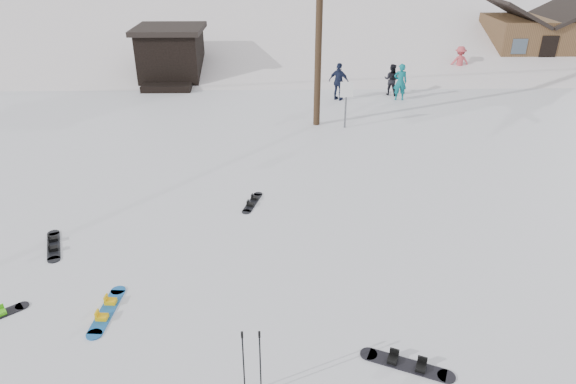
{
  "coord_description": "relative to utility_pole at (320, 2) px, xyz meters",
  "views": [
    {
      "loc": [
        0.46,
        -5.75,
        6.95
      ],
      "look_at": [
        0.68,
        5.18,
        1.4
      ],
      "focal_mm": 32.0,
      "sensor_mm": 36.0,
      "label": 1
    }
  ],
  "objects": [
    {
      "name": "ski_slope",
      "position": [
        -2.0,
        41.0,
        -16.68
      ],
      "size": [
        60.0,
        85.24,
        65.97
      ],
      "primitive_type": "cube",
      "rotation": [
        0.31,
        0.0,
        0.0
      ],
      "color": "white",
      "rests_on": "ground"
    },
    {
      "name": "utility_pole",
      "position": [
        0.0,
        0.0,
        0.0
      ],
      "size": [
        2.0,
        0.26,
        9.0
      ],
      "color": "#3A2819",
      "rests_on": "ground"
    },
    {
      "name": "trail_sign",
      "position": [
        1.1,
        -0.42,
        -3.41
      ],
      "size": [
        0.5,
        0.09,
        1.85
      ],
      "color": "#595B60",
      "rests_on": "ground"
    },
    {
      "name": "lift_hut",
      "position": [
        -7.0,
        6.94,
        -3.32
      ],
      "size": [
        3.4,
        4.1,
        2.75
      ],
      "color": "black",
      "rests_on": "ground"
    },
    {
      "name": "cabin",
      "position": [
        13.0,
        10.0,
        -3.2
      ],
      "size": [
        5.39,
        4.4,
        3.77
      ],
      "color": "brown",
      "rests_on": "ground"
    },
    {
      "name": "hero_snowboard",
      "position": [
        -5.09,
        -11.42,
        -4.65
      ],
      "size": [
        0.4,
        1.67,
        0.12
      ],
      "rotation": [
        0.0,
        0.0,
        1.51
      ],
      "color": "#1B63B2",
      "rests_on": "ground"
    },
    {
      "name": "ski_poles",
      "position": [
        -2.0,
        -13.56,
        -3.99
      ],
      "size": [
        0.37,
        0.1,
        1.35
      ],
      "color": "black",
      "rests_on": "ground"
    },
    {
      "name": "board_scatter_b",
      "position": [
        -7.14,
        -8.91,
        -4.65
      ],
      "size": [
        0.77,
        1.51,
        0.11
      ],
      "rotation": [
        0.0,
        0.0,
        1.95
      ],
      "color": "black",
      "rests_on": "ground"
    },
    {
      "name": "board_scatter_d",
      "position": [
        0.72,
        -12.99,
        -4.65
      ],
      "size": [
        1.59,
        0.88,
        0.12
      ],
      "rotation": [
        0.0,
        0.0,
        -0.41
      ],
      "color": "black",
      "rests_on": "ground"
    },
    {
      "name": "board_scatter_f",
      "position": [
        -2.31,
        -6.74,
        -4.66
      ],
      "size": [
        0.55,
        1.33,
        0.1
      ],
      "rotation": [
        0.0,
        0.0,
        1.3
      ],
      "color": "black",
      "rests_on": "ground"
    },
    {
      "name": "skier_teal",
      "position": [
        4.06,
        3.35,
        -3.85
      ],
      "size": [
        0.63,
        0.43,
        1.67
      ],
      "primitive_type": "imported",
      "rotation": [
        0.0,
        0.0,
        3.09
      ],
      "color": "#0B656E",
      "rests_on": "ground"
    },
    {
      "name": "skier_dark",
      "position": [
        3.83,
        4.16,
        -3.95
      ],
      "size": [
        0.88,
        0.81,
        1.47
      ],
      "primitive_type": "imported",
      "rotation": [
        0.0,
        0.0,
        2.69
      ],
      "color": "black",
      "rests_on": "ground"
    },
    {
      "name": "skier_pink",
      "position": [
        8.06,
        7.32,
        -3.86
      ],
      "size": [
        1.07,
        0.63,
        1.65
      ],
      "primitive_type": "imported",
      "rotation": [
        0.0,
        0.0,
        3.16
      ],
      "color": "#C6464E",
      "rests_on": "ground"
    },
    {
      "name": "skier_navy",
      "position": [
        1.25,
        3.38,
        -3.83
      ],
      "size": [
        1.07,
        0.87,
        1.7
      ],
      "primitive_type": "imported",
      "rotation": [
        0.0,
        0.0,
        2.61
      ],
      "color": "#161D38",
      "rests_on": "ground"
    }
  ]
}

